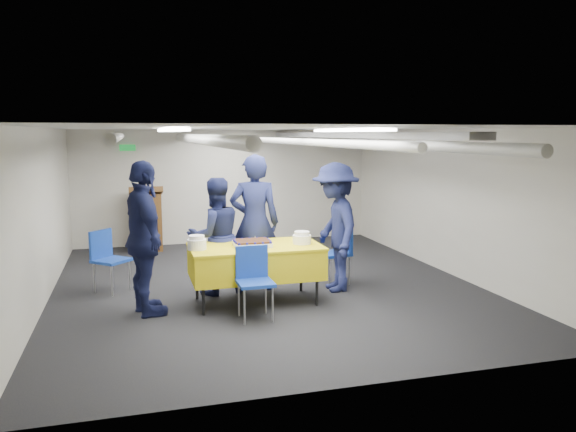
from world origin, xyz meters
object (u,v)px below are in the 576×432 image
object	(u,v)px
sailor_a	(255,222)
sailor_c	(145,239)
sheet_cake	(252,243)
sailor_d	(335,227)
podium	(147,219)
sailor_b	(215,236)
chair_near	(254,275)
serving_table	(256,261)
chair_right	(339,248)
chair_left	(107,254)

from	to	relation	value
sailor_a	sailor_c	size ratio (longest dim) A/B	1.02
sheet_cake	sailor_d	world-z (taller)	sailor_d
podium	sailor_c	size ratio (longest dim) A/B	0.66
sheet_cake	sailor_b	distance (m)	0.73
sailor_b	chair_near	bearing A→B (deg)	93.93
chair_near	sailor_c	xyz separation A→B (m)	(-1.25, 0.46, 0.42)
sailor_b	sailor_d	size ratio (longest dim) A/B	0.89
sheet_cake	sailor_a	world-z (taller)	sailor_a
serving_table	chair_right	distance (m)	1.55
chair_near	chair_right	xyz separation A→B (m)	(1.56, 1.23, 0.00)
podium	sailor_a	bearing A→B (deg)	-66.20
serving_table	chair_left	distance (m)	2.21
sailor_b	sailor_d	xyz separation A→B (m)	(1.66, -0.29, 0.10)
sailor_d	chair_right	bearing A→B (deg)	156.56
serving_table	sailor_d	bearing A→B (deg)	13.24
serving_table	chair_left	bearing A→B (deg)	149.81
chair_right	chair_left	size ratio (longest dim) A/B	1.00
serving_table	sailor_b	bearing A→B (deg)	127.46
chair_left	sailor_a	world-z (taller)	sailor_a
chair_left	sailor_a	distance (m)	2.14
sailor_c	chair_left	bearing A→B (deg)	9.23
chair_right	chair_left	world-z (taller)	same
serving_table	sailor_a	xyz separation A→B (m)	(0.13, 0.65, 0.41)
sheet_cake	chair_right	xyz separation A→B (m)	(1.46, 0.68, -0.28)
podium	sailor_d	size ratio (longest dim) A/B	0.69
podium	sailor_d	distance (m)	4.36
chair_near	chair_left	world-z (taller)	same
sailor_d	podium	bearing A→B (deg)	-140.38
chair_right	sailor_c	world-z (taller)	sailor_c
sailor_c	serving_table	bearing A→B (deg)	-98.06
chair_left	sailor_d	size ratio (longest dim) A/B	0.48
sailor_a	sailor_b	world-z (taller)	sailor_a
sailor_b	sheet_cake	bearing A→B (deg)	112.43
podium	chair_near	size ratio (longest dim) A/B	1.44
podium	sailor_b	xyz separation A→B (m)	(0.84, -3.27, 0.20)
chair_near	sailor_c	distance (m)	1.40
serving_table	chair_near	xyz separation A→B (m)	(-0.15, -0.59, -0.03)
sheet_cake	chair_near	xyz separation A→B (m)	(-0.10, -0.55, -0.28)
serving_table	chair_near	world-z (taller)	chair_near
sheet_cake	sailor_d	xyz separation A→B (m)	(1.27, 0.33, 0.10)
podium	chair_left	size ratio (longest dim) A/B	1.44
sailor_b	sailor_c	bearing A→B (deg)	25.87
podium	sailor_a	distance (m)	3.52
sheet_cake	sailor_d	size ratio (longest dim) A/B	0.26
podium	chair_right	distance (m)	4.19
serving_table	sheet_cake	world-z (taller)	sheet_cake
serving_table	sailor_a	bearing A→B (deg)	78.52
chair_left	sailor_d	world-z (taller)	sailor_d
sailor_c	chair_near	bearing A→B (deg)	-123.33
sheet_cake	sailor_b	bearing A→B (deg)	122.50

